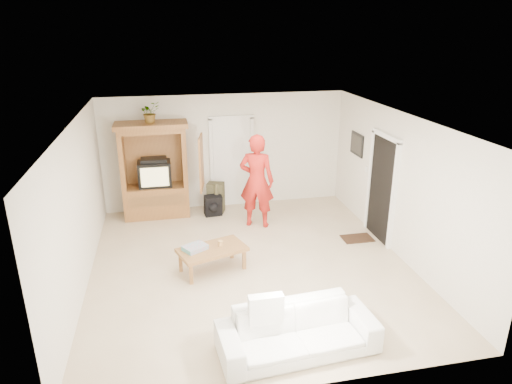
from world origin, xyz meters
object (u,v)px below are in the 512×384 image
armoire (156,176)px  man (257,181)px  sofa (298,331)px  coffee_table (212,251)px

armoire → man: bearing=-25.9°
sofa → man: bearing=81.2°
armoire → sofa: size_ratio=1.02×
man → coffee_table: man is taller
man → coffee_table: bearing=79.0°
coffee_table → sofa: bearing=-88.4°
sofa → armoire: bearing=104.6°
armoire → sofa: bearing=-70.8°
armoire → coffee_table: armoire is taller
sofa → coffee_table: bearing=105.4°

